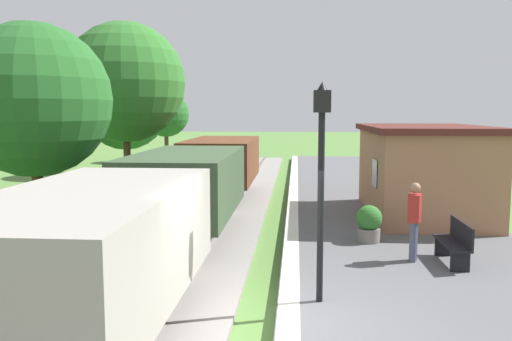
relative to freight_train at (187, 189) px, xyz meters
name	(u,v)px	position (x,y,z in m)	size (l,w,h in m)	color
ground_plane	(262,339)	(2.40, -6.01, -1.40)	(160.00, 160.00, 0.00)	#517A38
platform_slab	(477,339)	(5.60, -6.01, -1.27)	(6.00, 60.00, 0.25)	#565659
platform_edge_stripe	(288,324)	(2.80, -6.01, -1.14)	(0.36, 60.00, 0.01)	silver
track_ballast	(109,331)	(0.00, -6.01, -1.34)	(3.80, 60.00, 0.12)	gray
rail_near	(154,324)	(0.72, -6.01, -1.21)	(0.07, 60.00, 0.14)	slate
rail_far	(64,321)	(-0.72, -6.01, -1.21)	(0.07, 60.00, 0.14)	slate
freight_train	(187,189)	(0.00, 0.00, 0.00)	(2.50, 19.40, 2.12)	gray
station_hut	(422,170)	(6.80, 2.81, 0.26)	(3.50, 5.80, 2.78)	#9E6B4C
bench_near_hut	(455,242)	(6.28, -2.52, -0.68)	(0.42, 1.50, 0.91)	black
bench_down_platform	(380,180)	(6.28, 7.60, -0.68)	(0.42, 1.50, 0.91)	black
person_waiting	(414,219)	(5.43, -2.41, -0.21)	(0.36, 0.44, 1.71)	#474C66
potted_planter	(369,223)	(4.71, -0.77, -0.67)	(0.64, 0.64, 0.92)	slate
lamp_post_near	(321,152)	(3.31, -4.98, 1.41)	(0.28, 0.28, 3.70)	black
tree_trackside_mid	(34,100)	(-3.88, -0.50, 2.35)	(3.99, 3.99, 5.75)	#4C3823
tree_trackside_far	(125,83)	(-3.78, 6.54, 3.18)	(4.67, 4.67, 6.92)	#4C3823
tree_field_left	(125,108)	(-6.34, 14.20, 2.25)	(4.55, 4.55, 5.93)	#4C3823
tree_field_distant	(166,114)	(-6.03, 21.82, 1.86)	(3.14, 3.14, 4.84)	#4C3823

